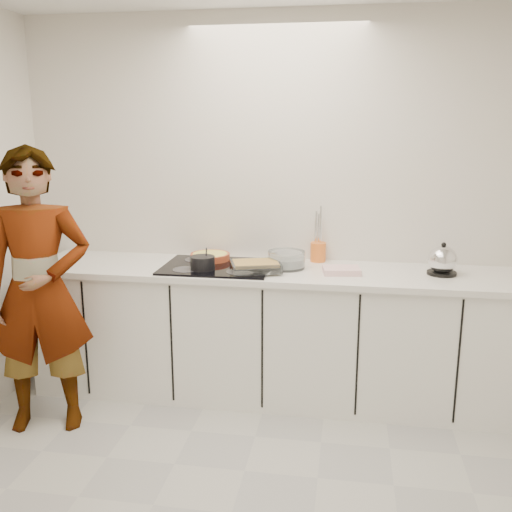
% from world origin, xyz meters
% --- Properties ---
extents(wall_back, '(3.60, 0.00, 2.60)m').
position_xyz_m(wall_back, '(0.00, 1.60, 1.30)').
color(wall_back, beige).
rests_on(wall_back, ground).
extents(wall_front, '(3.60, 0.00, 2.60)m').
position_xyz_m(wall_front, '(0.00, -1.60, 1.30)').
color(wall_front, beige).
rests_on(wall_front, ground).
extents(base_cabinets, '(3.20, 0.58, 0.87)m').
position_xyz_m(base_cabinets, '(0.00, 1.28, 0.43)').
color(base_cabinets, white).
rests_on(base_cabinets, floor).
extents(countertop, '(3.24, 0.64, 0.04)m').
position_xyz_m(countertop, '(0.00, 1.28, 0.89)').
color(countertop, white).
rests_on(countertop, base_cabinets).
extents(hob, '(0.72, 0.54, 0.01)m').
position_xyz_m(hob, '(-0.35, 1.26, 0.92)').
color(hob, black).
rests_on(hob, countertop).
extents(tart_dish, '(0.37, 0.37, 0.05)m').
position_xyz_m(tart_dish, '(-0.44, 1.41, 0.95)').
color(tart_dish, '#AE4425').
rests_on(tart_dish, hob).
extents(saucepan, '(0.17, 0.17, 0.15)m').
position_xyz_m(saucepan, '(-0.42, 1.14, 0.97)').
color(saucepan, black).
rests_on(saucepan, hob).
extents(baking_dish, '(0.37, 0.32, 0.06)m').
position_xyz_m(baking_dish, '(-0.07, 1.16, 0.96)').
color(baking_dish, silver).
rests_on(baking_dish, hob).
extents(mixing_bowl, '(0.28, 0.28, 0.12)m').
position_xyz_m(mixing_bowl, '(0.11, 1.32, 0.96)').
color(mixing_bowl, silver).
rests_on(mixing_bowl, countertop).
extents(tea_towel, '(0.26, 0.20, 0.04)m').
position_xyz_m(tea_towel, '(0.48, 1.24, 0.93)').
color(tea_towel, white).
rests_on(tea_towel, countertop).
extents(kettle, '(0.23, 0.23, 0.21)m').
position_xyz_m(kettle, '(1.12, 1.32, 1.00)').
color(kettle, black).
rests_on(kettle, countertop).
extents(utensil_crock, '(0.13, 0.13, 0.14)m').
position_xyz_m(utensil_crock, '(0.31, 1.55, 0.98)').
color(utensil_crock, orange).
rests_on(utensil_crock, countertop).
extents(cook, '(0.73, 0.58, 1.74)m').
position_xyz_m(cook, '(-1.31, 0.66, 0.87)').
color(cook, white).
rests_on(cook, floor).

